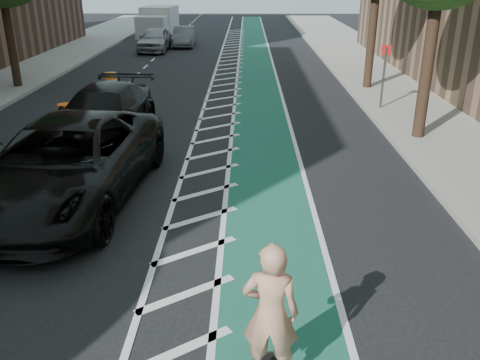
{
  "coord_description": "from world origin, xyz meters",
  "views": [
    {
      "loc": [
        2.48,
        -7.06,
        4.98
      ],
      "look_at": [
        2.36,
        2.35,
        1.1
      ],
      "focal_mm": 38.0,
      "sensor_mm": 36.0,
      "label": 1
    }
  ],
  "objects_px": {
    "skateboarder": "(270,314)",
    "suv_near": "(67,163)",
    "suv_far": "(103,114)",
    "barrel_a": "(32,197)"
  },
  "relations": [
    {
      "from": "skateboarder",
      "to": "suv_near",
      "type": "bearing_deg",
      "value": -45.42
    },
    {
      "from": "suv_far",
      "to": "barrel_a",
      "type": "distance_m",
      "value": 5.38
    },
    {
      "from": "suv_near",
      "to": "barrel_a",
      "type": "xyz_separation_m",
      "value": [
        -0.6,
        -0.71,
        -0.53
      ]
    },
    {
      "from": "suv_near",
      "to": "barrel_a",
      "type": "height_order",
      "value": "suv_near"
    },
    {
      "from": "barrel_a",
      "to": "suv_near",
      "type": "bearing_deg",
      "value": 49.9
    },
    {
      "from": "suv_near",
      "to": "suv_far",
      "type": "bearing_deg",
      "value": 99.74
    },
    {
      "from": "suv_near",
      "to": "suv_far",
      "type": "relative_size",
      "value": 1.2
    },
    {
      "from": "skateboarder",
      "to": "suv_near",
      "type": "height_order",
      "value": "skateboarder"
    },
    {
      "from": "suv_near",
      "to": "skateboarder",
      "type": "bearing_deg",
      "value": -47.58
    },
    {
      "from": "skateboarder",
      "to": "suv_far",
      "type": "xyz_separation_m",
      "value": [
        -4.81,
        10.29,
        -0.27
      ]
    }
  ]
}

